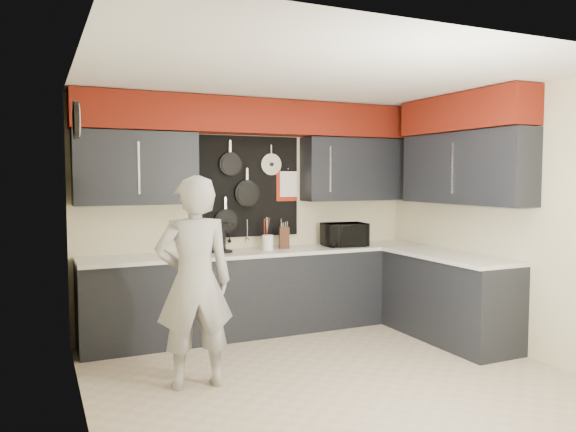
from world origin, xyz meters
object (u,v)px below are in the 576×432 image
knife_block (284,238)px  person (194,282)px  coffee_maker (219,237)px  utensil_crock (268,242)px  microwave (344,235)px

knife_block → person: person is taller
knife_block → coffee_maker: size_ratio=0.76×
utensil_crock → coffee_maker: bearing=177.4°
microwave → coffee_maker: size_ratio=1.54×
knife_block → utensil_crock: (-0.22, -0.03, -0.04)m
person → microwave: bearing=-144.3°
microwave → knife_block: size_ratio=2.04×
microwave → utensil_crock: 0.95m
microwave → person: bearing=-144.1°
microwave → coffee_maker: 1.51m
knife_block → coffee_maker: (-0.77, -0.01, 0.04)m
utensil_crock → coffee_maker: coffee_maker is taller
coffee_maker → utensil_crock: bearing=-21.2°
coffee_maker → person: 1.51m
person → knife_block: bearing=-130.8°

